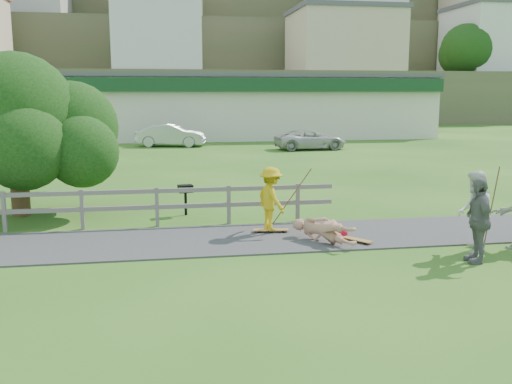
# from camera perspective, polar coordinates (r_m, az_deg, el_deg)

# --- Properties ---
(ground) EXTENTS (260.00, 260.00, 0.00)m
(ground) POSITION_cam_1_polar(r_m,az_deg,el_deg) (13.05, -0.96, -6.43)
(ground) COLOR #265618
(ground) RESTS_ON ground
(path) EXTENTS (34.00, 3.00, 0.04)m
(path) POSITION_cam_1_polar(r_m,az_deg,el_deg) (14.48, -1.86, -4.70)
(path) COLOR #38383A
(path) RESTS_ON ground
(fence) EXTENTS (15.05, 0.10, 1.10)m
(fence) POSITION_cam_1_polar(r_m,az_deg,el_deg) (16.19, -19.19, -1.14)
(fence) COLOR #656159
(fence) RESTS_ON ground
(strip_mall) EXTENTS (32.50, 10.75, 5.10)m
(strip_mall) POSITION_cam_1_polar(r_m,az_deg,el_deg) (47.70, -2.56, 8.63)
(strip_mall) COLOR beige
(strip_mall) RESTS_ON ground
(hillside) EXTENTS (220.00, 67.00, 47.50)m
(hillside) POSITION_cam_1_polar(r_m,az_deg,el_deg) (104.26, -8.87, 15.77)
(hillside) COLOR #495632
(hillside) RESTS_ON ground
(skater_rider) EXTENTS (0.95, 1.23, 1.67)m
(skater_rider) POSITION_cam_1_polar(r_m,az_deg,el_deg) (14.90, 1.51, -1.06)
(skater_rider) COLOR gold
(skater_rider) RESTS_ON ground
(skater_fallen) EXTENTS (1.79, 1.36, 0.67)m
(skater_fallen) POSITION_cam_1_polar(r_m,az_deg,el_deg) (14.13, 6.77, -3.82)
(skater_fallen) COLOR tan
(skater_fallen) RESTS_ON ground
(spectator_a) EXTENTS (1.08, 1.16, 1.91)m
(spectator_a) POSITION_cam_1_polar(r_m,az_deg,el_deg) (14.11, 20.97, -1.85)
(spectator_a) COLOR silver
(spectator_a) RESTS_ON ground
(spectator_b) EXTENTS (0.61, 1.15, 1.87)m
(spectator_b) POSITION_cam_1_polar(r_m,az_deg,el_deg) (13.30, 21.32, -2.66)
(spectator_b) COLOR slate
(spectator_b) RESTS_ON ground
(car_silver) EXTENTS (4.86, 2.46, 1.53)m
(car_silver) POSITION_cam_1_polar(r_m,az_deg,el_deg) (39.53, -8.50, 5.63)
(car_silver) COLOR #AEB0B6
(car_silver) RESTS_ON ground
(car_white) EXTENTS (4.77, 2.53, 1.28)m
(car_white) POSITION_cam_1_polar(r_m,az_deg,el_deg) (37.22, 5.47, 5.23)
(car_white) COLOR #BCBCB7
(car_white) RESTS_ON ground
(tree) EXTENTS (5.83, 5.83, 4.36)m
(tree) POSITION_cam_1_polar(r_m,az_deg,el_deg) (18.42, -22.82, 4.51)
(tree) COLOR black
(tree) RESTS_ON ground
(bbq) EXTENTS (0.48, 0.40, 0.93)m
(bbq) POSITION_cam_1_polar(r_m,az_deg,el_deg) (17.36, -7.05, -0.81)
(bbq) COLOR black
(bbq) RESTS_ON ground
(longboard_rider) EXTENTS (0.95, 0.34, 0.10)m
(longboard_rider) POSITION_cam_1_polar(r_m,az_deg,el_deg) (15.07, 1.50, -3.98)
(longboard_rider) COLOR olive
(longboard_rider) RESTS_ON ground
(longboard_fallen) EXTENTS (0.70, 0.84, 0.10)m
(longboard_fallen) POSITION_cam_1_polar(r_m,az_deg,el_deg) (14.35, 9.94, -4.86)
(longboard_fallen) COLOR olive
(longboard_fallen) RESTS_ON ground
(helmet) EXTENTS (0.28, 0.28, 0.28)m
(helmet) POSITION_cam_1_polar(r_m,az_deg,el_deg) (14.67, 8.62, -4.13)
(helmet) COLOR #A10823
(helmet) RESTS_ON ground
(pole_rider) EXTENTS (0.03, 0.03, 2.02)m
(pole_rider) POSITION_cam_1_polar(r_m,az_deg,el_deg) (15.38, 3.42, -0.06)
(pole_rider) COLOR brown
(pole_rider) RESTS_ON ground
(pole_spec_left) EXTENTS (0.03, 0.03, 1.99)m
(pole_spec_left) POSITION_cam_1_polar(r_m,az_deg,el_deg) (14.59, 22.48, -1.43)
(pole_spec_left) COLOR brown
(pole_spec_left) RESTS_ON ground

